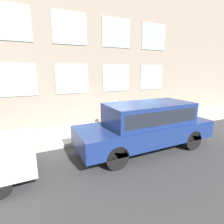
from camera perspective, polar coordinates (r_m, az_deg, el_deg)
ground_plane at (r=7.90m, az=1.30°, el=-8.68°), size 80.00×80.00×0.00m
sidewalk at (r=8.93m, az=-2.34°, el=-5.55°), size 2.50×60.00×0.15m
building_facade at (r=9.84m, az=-6.02°, el=20.36°), size 0.33×40.00×8.37m
fire_hydrant at (r=7.96m, az=-0.89°, el=-3.97°), size 0.35×0.46×0.86m
person at (r=8.37m, az=0.85°, el=0.14°), size 0.36×0.24×1.50m
parked_truck_navy_near at (r=6.71m, az=11.36°, el=-3.57°), size 1.81×5.24×1.80m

